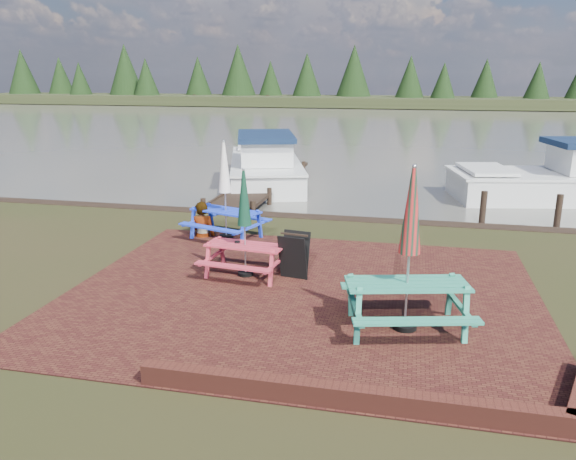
# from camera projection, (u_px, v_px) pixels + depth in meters

# --- Properties ---
(ground) EXTENTS (120.00, 120.00, 0.00)m
(ground) POSITION_uv_depth(u_px,v_px,m) (290.00, 315.00, 9.94)
(ground) COLOR black
(ground) RESTS_ON ground
(paving) EXTENTS (9.00, 7.50, 0.02)m
(paving) POSITION_uv_depth(u_px,v_px,m) (301.00, 294.00, 10.87)
(paving) COLOR #341310
(paving) RESTS_ON ground
(brick_wall) EXTENTS (6.21, 1.79, 0.30)m
(brick_wall) POSITION_uv_depth(u_px,v_px,m) (413.00, 397.00, 7.17)
(brick_wall) COLOR #4C1E16
(brick_wall) RESTS_ON ground
(water) EXTENTS (120.00, 60.00, 0.02)m
(water) POSITION_uv_depth(u_px,v_px,m) (390.00, 126.00, 44.69)
(water) COLOR #4C4A41
(water) RESTS_ON ground
(far_treeline) EXTENTS (120.00, 10.00, 8.10)m
(far_treeline) POSITION_uv_depth(u_px,v_px,m) (402.00, 79.00, 71.04)
(far_treeline) COLOR black
(far_treeline) RESTS_ON ground
(picnic_table_teal) EXTENTS (2.35, 2.19, 2.75)m
(picnic_table_teal) POSITION_uv_depth(u_px,v_px,m) (408.00, 275.00, 9.14)
(picnic_table_teal) COLOR #2A886C
(picnic_table_teal) RESTS_ON ground
(picnic_table_red) EXTENTS (1.80, 1.64, 2.28)m
(picnic_table_red) POSITION_uv_depth(u_px,v_px,m) (245.00, 240.00, 11.66)
(picnic_table_red) COLOR #BB3041
(picnic_table_red) RESTS_ON ground
(picnic_table_blue) EXTENTS (2.21, 2.08, 2.51)m
(picnic_table_blue) POSITION_uv_depth(u_px,v_px,m) (226.00, 206.00, 14.29)
(picnic_table_blue) COLOR blue
(picnic_table_blue) RESTS_ON ground
(chalkboard) EXTENTS (0.62, 0.65, 0.95)m
(chalkboard) POSITION_uv_depth(u_px,v_px,m) (294.00, 255.00, 11.63)
(chalkboard) COLOR black
(chalkboard) RESTS_ON ground
(jetty) EXTENTS (1.76, 9.08, 1.00)m
(jetty) POSITION_uv_depth(u_px,v_px,m) (264.00, 183.00, 21.23)
(jetty) COLOR black
(jetty) RESTS_ON ground
(boat_jetty) EXTENTS (4.85, 8.25, 2.26)m
(boat_jetty) POSITION_uv_depth(u_px,v_px,m) (265.00, 167.00, 22.68)
(boat_jetty) COLOR silver
(boat_jetty) RESTS_ON ground
(person) EXTENTS (0.76, 0.58, 1.88)m
(person) POSITION_uv_depth(u_px,v_px,m) (201.00, 202.00, 14.41)
(person) COLOR gray
(person) RESTS_ON ground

